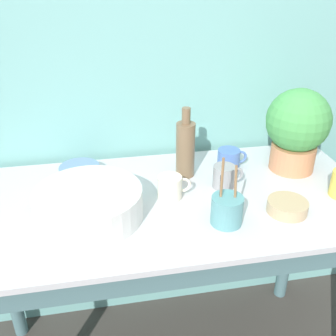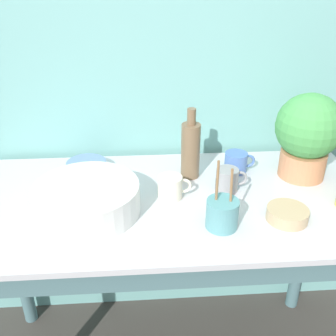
% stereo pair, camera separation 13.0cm
% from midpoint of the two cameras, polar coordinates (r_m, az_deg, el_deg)
% --- Properties ---
extents(wall_back, '(6.00, 0.05, 2.40)m').
position_cam_midpoint_polar(wall_back, '(1.60, 1.36, 13.17)').
color(wall_back, '#70ADA8').
rests_on(wall_back, ground_plane).
extents(counter_table, '(1.45, 0.69, 0.88)m').
position_cam_midpoint_polar(counter_table, '(1.44, 2.71, -10.74)').
color(counter_table, slate).
rests_on(counter_table, ground_plane).
extents(potted_plant, '(0.24, 0.24, 0.32)m').
position_cam_midpoint_polar(potted_plant, '(1.53, 21.95, 4.66)').
color(potted_plant, tan).
rests_on(potted_plant, counter_table).
extents(bowl_wash_large, '(0.34, 0.34, 0.10)m').
position_cam_midpoint_polar(bowl_wash_large, '(1.28, -8.85, -4.56)').
color(bowl_wash_large, silver).
rests_on(bowl_wash_large, counter_table).
extents(bottle_tall, '(0.07, 0.07, 0.27)m').
position_cam_midpoint_polar(bottle_tall, '(1.45, 5.86, 2.67)').
color(bottle_tall, brown).
rests_on(bottle_tall, counter_table).
extents(mug_grey, '(0.11, 0.08, 0.08)m').
position_cam_midpoint_polar(mug_grey, '(1.42, 11.27, -1.75)').
color(mug_grey, gray).
rests_on(mug_grey, counter_table).
extents(mug_cream, '(0.12, 0.08, 0.08)m').
position_cam_midpoint_polar(mug_cream, '(1.35, 3.16, -2.89)').
color(mug_cream, beige).
rests_on(mug_cream, counter_table).
extents(mug_blue, '(0.12, 0.09, 0.08)m').
position_cam_midpoint_polar(mug_blue, '(1.55, 12.28, 0.77)').
color(mug_blue, '#4C70B7').
rests_on(mug_blue, counter_table).
extents(bowl_small_blue, '(0.15, 0.15, 0.04)m').
position_cam_midpoint_polar(bowl_small_blue, '(1.53, -9.37, 0.07)').
color(bowl_small_blue, '#6684B2').
rests_on(bowl_small_blue, counter_table).
extents(bowl_small_tan, '(0.13, 0.13, 0.04)m').
position_cam_midpoint_polar(bowl_small_tan, '(1.32, 19.68, -6.43)').
color(bowl_small_tan, tan).
rests_on(bowl_small_tan, counter_table).
extents(utensil_cup, '(0.10, 0.10, 0.22)m').
position_cam_midpoint_polar(utensil_cup, '(1.22, 10.92, -6.57)').
color(utensil_cup, '#569399').
rests_on(utensil_cup, counter_table).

